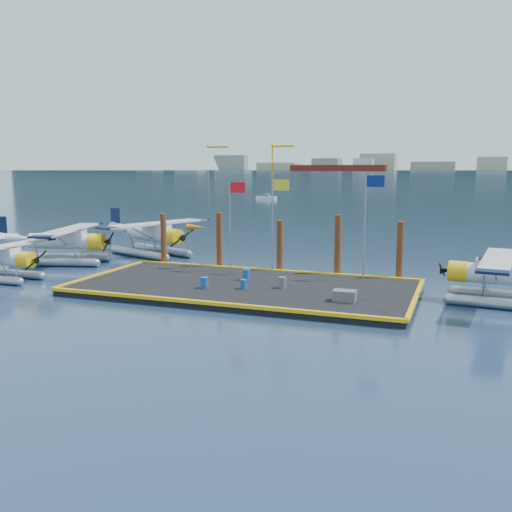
# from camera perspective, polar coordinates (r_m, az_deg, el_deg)

# --- Properties ---
(ground) EXTENTS (4000.00, 4000.00, 0.00)m
(ground) POSITION_cam_1_polar(r_m,az_deg,el_deg) (34.43, -1.18, -3.52)
(ground) COLOR navy
(ground) RESTS_ON ground
(dock) EXTENTS (20.00, 10.00, 0.40)m
(dock) POSITION_cam_1_polar(r_m,az_deg,el_deg) (34.39, -1.18, -3.19)
(dock) COLOR black
(dock) RESTS_ON ground
(dock_bumpers) EXTENTS (20.25, 10.25, 0.18)m
(dock_bumpers) POSITION_cam_1_polar(r_m,az_deg,el_deg) (34.33, -1.18, -2.72)
(dock_bumpers) COLOR #E2A80D
(dock_bumpers) RESTS_ON dock
(seaplane_a) EXTENTS (7.82, 8.61, 3.08)m
(seaplane_a) POSITION_cam_1_polar(r_m,az_deg,el_deg) (41.04, -24.23, -0.38)
(seaplane_a) COLOR #90949D
(seaplane_a) RESTS_ON ground
(seaplane_b) EXTENTS (9.48, 10.21, 3.63)m
(seaplane_b) POSITION_cam_1_polar(r_m,az_deg,el_deg) (46.09, -18.60, 1.20)
(seaplane_b) COLOR #90949D
(seaplane_b) RESTS_ON ground
(seaplane_c) EXTENTS (9.87, 10.44, 3.78)m
(seaplane_c) POSITION_cam_1_polar(r_m,az_deg,el_deg) (48.22, -10.22, 1.93)
(seaplane_c) COLOR #90949D
(seaplane_c) RESTS_ON ground
(seaplane_d) EXTENTS (8.73, 9.63, 3.41)m
(seaplane_d) POSITION_cam_1_polar(r_m,az_deg,el_deg) (33.55, 23.62, -2.03)
(seaplane_d) COLOR #90949D
(seaplane_d) RESTS_ON ground
(drum_1) EXTENTS (0.40, 0.40, 0.56)m
(drum_1) POSITION_cam_1_polar(r_m,az_deg,el_deg) (33.09, -1.24, -2.83)
(drum_1) COLOR #1A4890
(drum_1) RESTS_ON dock
(drum_2) EXTENTS (0.47, 0.47, 0.66)m
(drum_2) POSITION_cam_1_polar(r_m,az_deg,el_deg) (33.30, 2.65, -2.67)
(drum_2) COLOR #555459
(drum_2) RESTS_ON dock
(drum_3) EXTENTS (0.46, 0.46, 0.65)m
(drum_3) POSITION_cam_1_polar(r_m,az_deg,el_deg) (33.40, -5.17, -2.68)
(drum_3) COLOR #1A4890
(drum_3) RESTS_ON dock
(drum_5) EXTENTS (0.48, 0.48, 0.68)m
(drum_5) POSITION_cam_1_polar(r_m,az_deg,el_deg) (35.62, -0.96, -1.88)
(drum_5) COLOR #1A4890
(drum_5) RESTS_ON dock
(crate) EXTENTS (1.19, 0.80, 0.60)m
(crate) POSITION_cam_1_polar(r_m,az_deg,el_deg) (30.43, 8.85, -3.95)
(crate) COLOR #555459
(crate) RESTS_ON dock
(flagpole_red) EXTENTS (1.14, 0.08, 6.00)m
(flagpole_red) POSITION_cam_1_polar(r_m,az_deg,el_deg) (38.12, -2.33, 4.38)
(flagpole_red) COLOR gray
(flagpole_red) RESTS_ON dock
(flagpole_yellow) EXTENTS (1.14, 0.08, 6.20)m
(flagpole_yellow) POSITION_cam_1_polar(r_m,az_deg,el_deg) (37.07, 1.97, 4.43)
(flagpole_yellow) COLOR gray
(flagpole_yellow) RESTS_ON dock
(flagpole_blue) EXTENTS (1.14, 0.08, 6.50)m
(flagpole_blue) POSITION_cam_1_polar(r_m,az_deg,el_deg) (35.64, 11.18, 4.36)
(flagpole_blue) COLOR gray
(flagpole_blue) RESTS_ON dock
(windsock) EXTENTS (1.40, 0.44, 3.12)m
(windsock) POSITION_cam_1_polar(r_m,az_deg,el_deg) (39.35, -6.00, 2.77)
(windsock) COLOR gray
(windsock) RESTS_ON dock
(piling_0) EXTENTS (0.44, 0.44, 4.00)m
(piling_0) POSITION_cam_1_polar(r_m,az_deg,el_deg) (42.52, -9.22, 1.50)
(piling_0) COLOR #492A15
(piling_0) RESTS_ON ground
(piling_1) EXTENTS (0.44, 0.44, 4.20)m
(piling_1) POSITION_cam_1_polar(r_m,az_deg,el_deg) (40.50, -3.67, 1.37)
(piling_1) COLOR #492A15
(piling_1) RESTS_ON ground
(piling_2) EXTENTS (0.44, 0.44, 3.80)m
(piling_2) POSITION_cam_1_polar(r_m,az_deg,el_deg) (38.93, 2.40, 0.78)
(piling_2) COLOR #492A15
(piling_2) RESTS_ON ground
(piling_3) EXTENTS (0.44, 0.44, 4.30)m
(piling_3) POSITION_cam_1_polar(r_m,az_deg,el_deg) (37.88, 8.17, 0.84)
(piling_3) COLOR #492A15
(piling_3) RESTS_ON ground
(piling_4) EXTENTS (0.44, 0.44, 4.00)m
(piling_4) POSITION_cam_1_polar(r_m,az_deg,el_deg) (37.28, 14.19, 0.30)
(piling_4) COLOR #492A15
(piling_4) RESTS_ON ground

